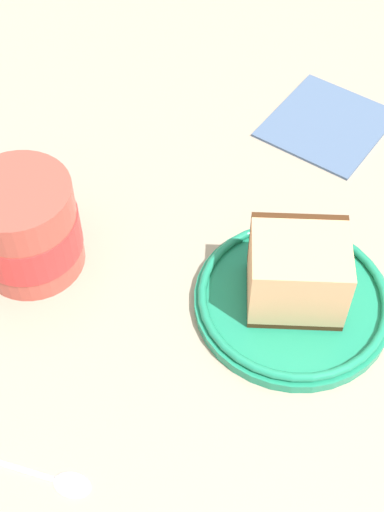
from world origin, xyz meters
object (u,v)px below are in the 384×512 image
(tea_mug, at_px, (25,226))
(teaspoon, at_px, (43,474))
(folded_napkin, at_px, (327,123))
(cake_slice, at_px, (297,272))
(small_plate, at_px, (293,300))

(tea_mug, relative_size, teaspoon, 0.79)
(folded_napkin, bearing_deg, cake_slice, 92.63)
(small_plate, relative_size, folded_napkin, 1.37)
(folded_napkin, bearing_deg, tea_mug, 48.98)
(small_plate, bearing_deg, teaspoon, 54.58)
(tea_mug, xyz_separation_m, folded_napkin, (-0.23, -0.26, -0.04))
(small_plate, bearing_deg, tea_mug, 4.23)
(teaspoon, bearing_deg, tea_mug, -63.47)
(teaspoon, bearing_deg, folded_napkin, -106.63)
(tea_mug, xyz_separation_m, teaspoon, (-0.09, 0.19, -0.04))
(small_plate, xyz_separation_m, teaspoon, (0.15, 0.21, -0.01))
(cake_slice, distance_m, teaspoon, 0.26)
(folded_napkin, bearing_deg, teaspoon, 73.37)
(small_plate, xyz_separation_m, folded_napkin, (0.01, -0.25, -0.01))
(small_plate, relative_size, teaspoon, 1.31)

